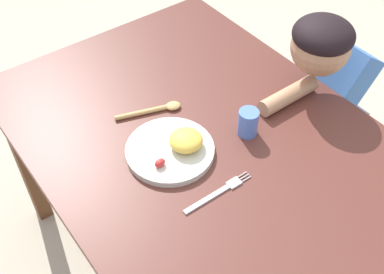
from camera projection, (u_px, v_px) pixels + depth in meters
name	position (u px, v px, depth m)	size (l,w,h in m)	color
ground_plane	(199.00, 259.00, 1.95)	(8.00, 8.00, 0.00)	#C1B69E
dining_table	(202.00, 155.00, 1.49)	(1.30, 0.94, 0.73)	#592C25
plate	(174.00, 149.00, 1.37)	(0.26, 0.26, 0.07)	beige
fork	(218.00, 193.00, 1.28)	(0.03, 0.22, 0.01)	silver
spoon	(156.00, 109.00, 1.49)	(0.09, 0.21, 0.02)	tan
drinking_cup	(248.00, 123.00, 1.40)	(0.06, 0.06, 0.08)	#527ADB
person	(323.00, 111.00, 1.73)	(0.19, 0.48, 0.99)	#474C58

